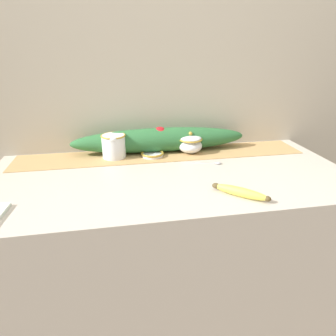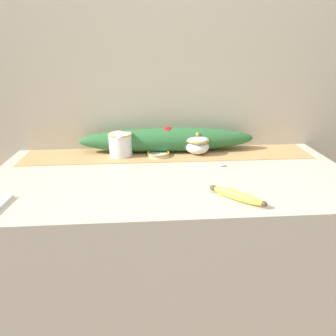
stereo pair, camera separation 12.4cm
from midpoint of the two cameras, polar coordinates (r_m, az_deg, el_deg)
name	(u,v)px [view 2 (the right image)]	position (r m, az deg, el deg)	size (l,w,h in m)	color
ground_plane	(171,323)	(1.86, 2.80, -27.49)	(12.00, 12.00, 0.00)	#7A6B5B
countertop	(172,257)	(1.54, 3.12, -16.67)	(1.58, 0.75, 0.90)	beige
back_wall	(166,90)	(1.60, 1.91, 14.54)	(2.38, 0.04, 2.40)	#B7AD99
table_runner	(168,154)	(1.54, 2.32, 2.58)	(1.45, 0.22, 0.00)	tan
cream_pitcher	(121,144)	(1.51, -6.72, 4.61)	(0.12, 0.14, 0.12)	white
sugar_bowl	(197,144)	(1.54, 7.89, 4.46)	(0.12, 0.12, 0.11)	white
small_dish	(158,154)	(1.51, 0.49, 2.72)	(0.12, 0.12, 0.02)	white
banana	(237,195)	(1.13, 16.11, -5.12)	(0.18, 0.17, 0.04)	#DBCC4C
spoon	(219,165)	(1.42, 12.14, 0.54)	(0.16, 0.07, 0.01)	#B7B7BC
poinsettia_garland	(167,139)	(1.56, 2.18, 5.42)	(0.91, 0.14, 0.13)	#2D6B38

